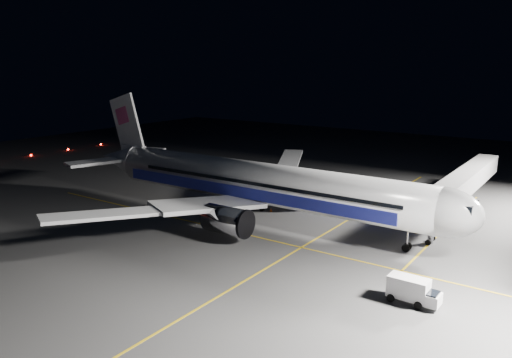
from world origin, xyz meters
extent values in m
plane|color=#4C4C4F|center=(0.00, 0.00, 0.00)|extent=(200.00, 200.00, 0.00)
cube|color=gold|center=(10.00, 0.00, 0.01)|extent=(0.25, 80.00, 0.01)
cube|color=gold|center=(0.00, -6.00, 0.01)|extent=(70.00, 0.25, 0.01)
cube|color=gold|center=(22.00, 10.00, 0.01)|extent=(0.25, 40.00, 0.01)
cylinder|color=silver|center=(0.00, 0.00, 5.30)|extent=(48.00, 5.60, 5.60)
ellipsoid|color=silver|center=(24.00, 0.00, 5.30)|extent=(8.96, 5.60, 5.60)
cube|color=black|center=(26.30, 0.00, 6.30)|extent=(2.20, 3.40, 0.90)
cone|color=silver|center=(-28.50, 0.00, 5.60)|extent=(9.00, 5.49, 5.49)
cube|color=#2329A0|center=(-1.00, 2.78, 4.40)|extent=(42.24, 0.25, 1.50)
cube|color=#2329A0|center=(-1.00, -2.78, 4.40)|extent=(42.24, 0.25, 1.50)
cube|color=silver|center=(-2.50, 8.00, 3.70)|extent=(11.36, 15.23, 1.53)
cube|color=silver|center=(-2.50, -8.00, 3.70)|extent=(11.36, 15.23, 1.53)
cube|color=silver|center=(-7.50, 20.50, 4.57)|extent=(8.57, 13.22, 1.31)
cube|color=silver|center=(-7.50, -20.50, 4.57)|extent=(8.57, 13.22, 1.31)
cube|color=silver|center=(-28.00, 5.20, 5.90)|extent=(6.20, 9.67, 0.45)
cube|color=silver|center=(-28.00, -5.20, 5.90)|extent=(6.20, 9.67, 0.45)
cube|color=white|center=(-26.20, 0.00, 11.50)|extent=(7.53, 0.40, 10.28)
cube|color=#E14C90|center=(-27.00, 0.00, 12.90)|extent=(3.22, 0.55, 3.22)
cylinder|color=#B7B7BF|center=(1.20, 9.00, 2.55)|extent=(5.60, 3.40, 3.40)
cylinder|color=#B7B7BF|center=(1.20, -9.00, 2.55)|extent=(5.60, 3.40, 3.40)
cylinder|color=#9999A0|center=(20.50, 0.00, 1.25)|extent=(0.26, 0.26, 2.50)
cylinder|color=black|center=(20.50, 0.00, 0.45)|extent=(0.90, 0.70, 0.90)
cylinder|color=#9999A0|center=(-3.00, 4.30, 1.25)|extent=(0.26, 0.26, 2.50)
cylinder|color=#9999A0|center=(-3.00, -4.30, 1.25)|extent=(0.26, 0.26, 2.50)
cylinder|color=black|center=(-3.00, 4.30, 0.55)|extent=(1.10, 1.60, 1.10)
cylinder|color=black|center=(-3.00, -4.30, 0.55)|extent=(1.10, 1.60, 1.10)
cube|color=#B2B2B7|center=(22.00, 20.05, 4.60)|extent=(3.00, 33.90, 2.80)
cube|color=#B2B2B7|center=(22.00, 4.20, 4.60)|extent=(3.60, 3.20, 3.40)
cylinder|color=#9999A0|center=(22.00, 4.20, 1.55)|extent=(0.70, 0.70, 3.10)
cylinder|color=black|center=(22.00, 3.30, 0.35)|extent=(0.70, 0.30, 0.70)
cylinder|color=black|center=(22.00, 5.10, 0.35)|extent=(0.70, 0.30, 0.70)
sphere|color=#FF140A|center=(-72.00, 10.00, 0.22)|extent=(0.44, 0.44, 0.44)
sphere|color=#FF140A|center=(-72.00, 20.00, 0.22)|extent=(0.44, 0.44, 0.44)
sphere|color=#FF140A|center=(-72.00, 30.00, 0.22)|extent=(0.44, 0.44, 0.44)
cube|color=silver|center=(24.73, -12.47, 1.38)|extent=(3.59, 1.85, 1.96)
cube|color=silver|center=(26.86, -12.51, 0.84)|extent=(1.46, 1.72, 1.07)
cube|color=black|center=(26.86, -12.51, 1.29)|extent=(1.10, 1.53, 0.44)
cylinder|color=black|center=(26.00, -11.56, 0.36)|extent=(0.72, 0.24, 0.71)
cylinder|color=black|center=(25.96, -13.43, 0.36)|extent=(0.72, 0.24, 0.71)
cylinder|color=black|center=(23.51, -11.51, 0.36)|extent=(0.72, 0.24, 0.71)
cylinder|color=black|center=(23.47, -13.38, 0.36)|extent=(0.72, 0.24, 0.71)
cube|color=black|center=(2.92, 17.10, 0.85)|extent=(3.11, 2.46, 1.25)
cube|color=black|center=(2.92, 17.10, 1.64)|extent=(1.43, 1.43, 0.68)
sphere|color=#FFF2CC|center=(2.65, 16.08, 0.85)|extent=(0.29, 0.29, 0.29)
sphere|color=#FFF2CC|center=(3.73, 16.43, 0.85)|extent=(0.29, 0.29, 0.29)
cylinder|color=black|center=(3.59, 18.33, 0.34)|extent=(0.72, 0.45, 0.68)
cylinder|color=black|center=(4.18, 16.49, 0.34)|extent=(0.72, 0.45, 0.68)
cylinder|color=black|center=(1.65, 17.70, 0.34)|extent=(0.72, 0.45, 0.68)
cylinder|color=black|center=(2.24, 15.86, 0.34)|extent=(0.72, 0.45, 0.68)
cone|color=#E14D09|center=(2.28, 8.95, 0.30)|extent=(0.40, 0.40, 0.59)
cone|color=#E14D09|center=(-3.58, 6.26, 0.28)|extent=(0.37, 0.37, 0.55)
cone|color=#E14D09|center=(-0.99, 4.31, 0.28)|extent=(0.37, 0.37, 0.55)
camera|label=1|loc=(37.17, -54.44, 20.97)|focal=35.00mm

